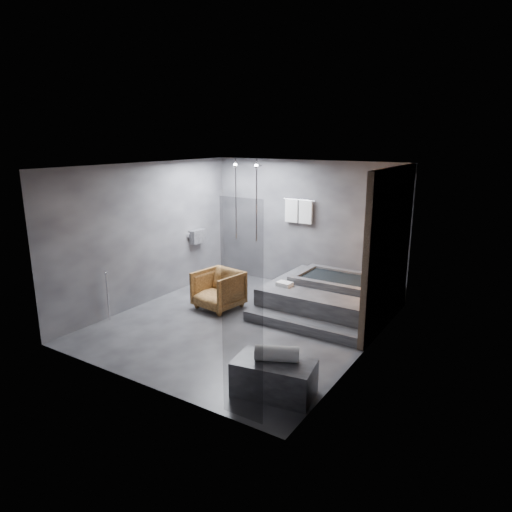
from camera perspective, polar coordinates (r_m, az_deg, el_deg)
The scene contains 7 objects.
room at distance 7.84m, azimuth 1.63°, elevation 3.38°, with size 5.00×5.04×2.82m.
tub_deck at distance 9.00m, azimuth 9.13°, elevation -5.11°, with size 2.20×2.00×0.50m, color #2F2F31.
tub_step at distance 8.06m, azimuth 5.70°, elevation -8.62°, with size 2.20×0.36×0.18m, color #2F2F31.
concrete_bench at distance 6.13m, azimuth 2.27°, elevation -14.97°, with size 1.04×0.57×0.47m, color #303033.
driftwood_chair at distance 8.96m, azimuth -4.72°, elevation -4.22°, with size 0.80×0.82×0.75m, color #4A2C12.
rolled_towel at distance 5.98m, azimuth 2.63°, elevation -12.10°, with size 0.21×0.21×0.57m, color white.
deck_towel at distance 8.76m, azimuth 3.59°, elevation -3.51°, with size 0.28×0.21×0.08m, color white.
Camera 1 is at (4.32, -6.38, 3.26)m, focal length 32.00 mm.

